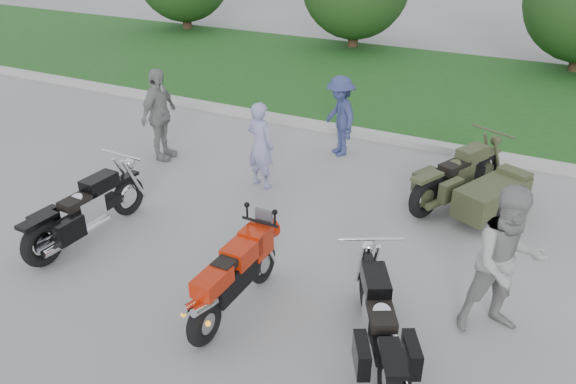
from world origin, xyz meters
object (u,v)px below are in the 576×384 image
at_px(sportbike_red, 233,276).
at_px(person_back, 159,115).
at_px(cruiser_left, 83,214).
at_px(person_grey, 507,263).
at_px(person_denim, 340,116).
at_px(cruiser_right, 380,327).
at_px(cruiser_sidecar, 476,189).
at_px(person_stripe, 261,145).

bearing_deg(sportbike_red, person_back, 138.80).
height_order(cruiser_left, person_back, person_back).
bearing_deg(cruiser_left, person_grey, 9.83).
xyz_separation_m(sportbike_red, person_denim, (-0.75, 5.20, 0.27)).
relative_size(cruiser_right, cruiser_sidecar, 0.92).
distance_m(cruiser_sidecar, person_stripe, 3.69).
distance_m(person_stripe, person_grey, 4.84).
xyz_separation_m(person_denim, person_back, (-3.04, -1.79, 0.10)).
distance_m(cruiser_right, person_back, 6.60).
bearing_deg(cruiser_sidecar, person_stripe, -144.57).
bearing_deg(cruiser_right, sportbike_red, 152.82).
relative_size(sportbike_red, cruiser_right, 0.93).
bearing_deg(sportbike_red, cruiser_left, 172.76).
bearing_deg(person_stripe, cruiser_right, 149.77).
distance_m(cruiser_sidecar, person_back, 6.00).
relative_size(cruiser_sidecar, person_denim, 1.39).
bearing_deg(person_denim, person_stripe, -65.38).
xyz_separation_m(cruiser_left, person_grey, (5.81, 0.76, 0.48)).
relative_size(sportbike_red, person_stripe, 1.22).
bearing_deg(person_back, person_grey, -114.10).
bearing_deg(cruiser_left, sportbike_red, -5.54).
height_order(person_stripe, person_back, person_back).
relative_size(cruiser_left, cruiser_right, 1.14).
xyz_separation_m(sportbike_red, person_stripe, (-1.44, 3.22, 0.25)).
xyz_separation_m(sportbike_red, person_grey, (2.94, 1.16, 0.40)).
bearing_deg(cruiser_sidecar, cruiser_right, -70.09).
height_order(sportbike_red, person_denim, person_denim).
relative_size(cruiser_left, person_back, 1.29).
xyz_separation_m(cruiser_sidecar, person_grey, (0.78, -2.77, 0.51)).
distance_m(sportbike_red, person_stripe, 3.54).
bearing_deg(person_grey, cruiser_right, -165.63).
height_order(sportbike_red, person_stripe, person_stripe).
bearing_deg(cruiser_right, cruiser_sidecar, 57.59).
distance_m(person_stripe, person_denim, 2.09).
bearing_deg(person_denim, person_back, -105.66).
distance_m(sportbike_red, cruiser_right, 1.86).
height_order(cruiser_sidecar, person_back, person_back).
relative_size(person_stripe, person_grey, 0.84).
height_order(cruiser_right, person_stripe, person_stripe).
distance_m(person_stripe, person_back, 2.36).
distance_m(person_grey, person_denim, 5.47).
xyz_separation_m(cruiser_right, cruiser_sidecar, (0.30, 3.90, -0.01)).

